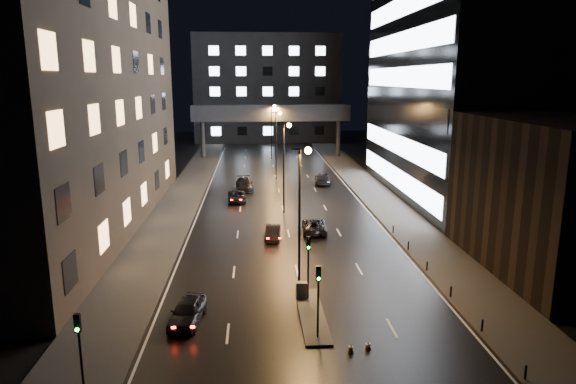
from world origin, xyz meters
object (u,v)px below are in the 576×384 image
Objects in this scene: car_away_a at (188,311)px; car_away_b at (273,232)px; car_away_d at (244,184)px; car_toward_b at (323,179)px; car_toward_a at (314,226)px; utility_cabinet at (302,290)px; car_away_c at (237,197)px.

car_away_b is at bearing 77.81° from car_away_a.
car_toward_b is (11.21, 3.39, -0.01)m from car_away_d.
car_toward_b reaches higher than car_toward_a.
car_away_d is at bearing 103.06° from car_away_b.
car_away_b reaches higher than utility_cabinet.
car_away_b is 22.32m from car_away_d.
car_away_a is at bearing -97.19° from car_away_c.
car_toward_a is 4.46× the size of utility_cabinet.
car_away_c is (-3.91, 15.38, 0.01)m from car_away_b.
car_toward_b is (3.98, 23.66, 0.09)m from car_toward_a.
car_toward_b is at bearing 78.99° from car_away_a.
car_away_c is 6.78m from car_away_d.
car_away_c is at bearing 45.15° from car_toward_b.
car_toward_a is at bearing -75.00° from car_away_d.
car_away_b is 0.70× the size of car_away_d.
utility_cabinet is (-2.66, -15.65, 0.02)m from car_toward_a.
car_away_a reaches higher than utility_cabinet.
car_away_d is at bearing -66.88° from car_toward_a.
car_away_b is 0.78× the size of car_toward_a.
car_toward_b is at bearing 12.18° from car_away_d.
utility_cabinet is at bearing -87.39° from car_away_d.
car_toward_b is 39.87m from utility_cabinet.
car_away_c is at bearing -101.67° from car_away_d.
car_toward_a reaches higher than car_away_c.
utility_cabinet is (5.40, -29.20, 0.06)m from car_away_c.
car_toward_a is (7.24, -20.27, -0.11)m from car_away_d.
car_away_c is 4.17× the size of utility_cabinet.
car_away_a is 0.82× the size of car_toward_b.
car_away_d is 1.11× the size of car_toward_a.
car_toward_b reaches higher than car_away_c.
car_toward_b reaches higher than utility_cabinet.
car_away_d is 36.21m from utility_cabinet.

